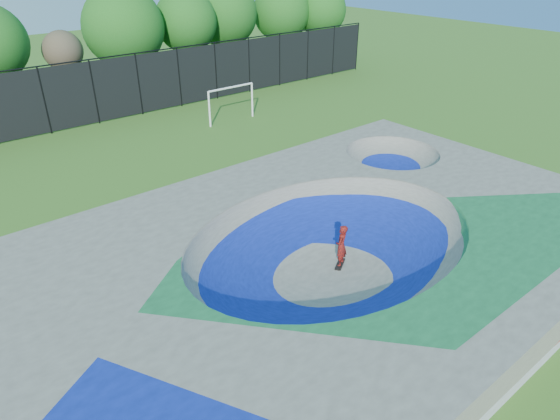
# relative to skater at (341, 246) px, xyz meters

# --- Properties ---
(ground) EXTENTS (120.00, 120.00, 0.00)m
(ground) POSITION_rel_skater_xyz_m (-0.44, 0.02, -0.81)
(ground) COLOR #36651C
(ground) RESTS_ON ground
(skate_deck) EXTENTS (22.00, 14.00, 1.50)m
(skate_deck) POSITION_rel_skater_xyz_m (-0.44, 0.02, -0.06)
(skate_deck) COLOR gray
(skate_deck) RESTS_ON ground
(skater) EXTENTS (0.70, 0.62, 1.61)m
(skater) POSITION_rel_skater_xyz_m (0.00, 0.00, 0.00)
(skater) COLOR red
(skater) RESTS_ON ground
(skateboard) EXTENTS (0.78, 0.59, 0.05)m
(skateboard) POSITION_rel_skater_xyz_m (0.00, 0.00, -0.78)
(skateboard) COLOR black
(skateboard) RESTS_ON ground
(soccer_goal) EXTENTS (3.43, 0.12, 2.27)m
(soccer_goal) POSITION_rel_skater_xyz_m (6.34, 15.92, 0.77)
(soccer_goal) COLOR white
(soccer_goal) RESTS_ON ground
(fence) EXTENTS (48.09, 0.09, 4.04)m
(fence) POSITION_rel_skater_xyz_m (-0.44, 21.02, 1.29)
(fence) COLOR black
(fence) RESTS_ON ground
(treeline) EXTENTS (51.70, 7.94, 7.89)m
(treeline) POSITION_rel_skater_xyz_m (-0.94, 25.98, 4.08)
(treeline) COLOR #4A2E25
(treeline) RESTS_ON ground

